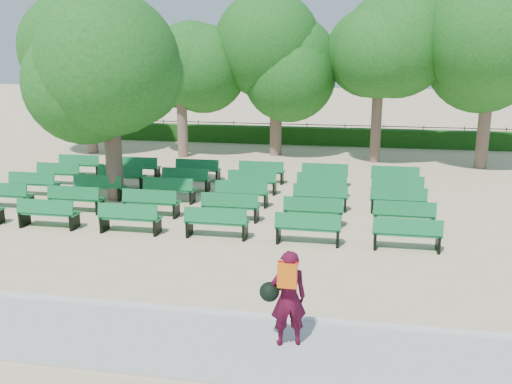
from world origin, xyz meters
TOP-DOWN VIEW (x-y plane):
  - ground at (0.00, 0.00)m, footprint 120.00×120.00m
  - paving at (0.00, -7.40)m, footprint 30.00×2.20m
  - curb at (0.00, -6.25)m, footprint 30.00×0.12m
  - hedge at (0.00, 14.00)m, footprint 26.00×0.70m
  - fence at (0.00, 14.40)m, footprint 26.00×0.10m
  - tree_line at (0.00, 10.00)m, footprint 21.80×6.80m
  - bench_array at (-1.00, 1.48)m, footprint 1.72×0.63m
  - tree_among at (-4.15, 1.51)m, footprint 4.20×4.20m
  - person at (2.77, -7.19)m, footprint 0.83×0.56m

SIDE VIEW (x-z plane):
  - ground at x=0.00m, z-range 0.00..0.00m
  - fence at x=0.00m, z-range -0.51..0.51m
  - tree_line at x=0.00m, z-range -3.52..3.52m
  - paving at x=0.00m, z-range 0.00..0.06m
  - curb at x=0.00m, z-range 0.00..0.10m
  - bench_array at x=-1.00m, z-range -0.44..0.62m
  - hedge at x=0.00m, z-range 0.00..0.90m
  - person at x=2.77m, z-range 0.09..1.75m
  - tree_among at x=-4.15m, z-range 1.14..7.27m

